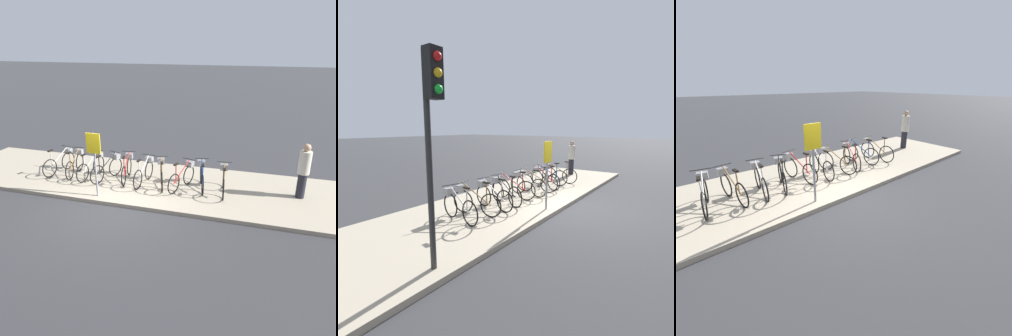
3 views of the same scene
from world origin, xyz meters
The scene contains 14 objects.
ground_plane centered at (0.00, 0.00, 0.00)m, with size 120.00×120.00×0.00m, color #38383A.
sidewalk centered at (0.00, 1.79, 0.06)m, with size 13.69×3.58×0.12m.
parked_bicycle_0 centered at (-2.86, 1.69, 0.54)m, with size 0.49×1.51×0.94m.
parked_bicycle_1 centered at (-2.27, 1.69, 0.54)m, with size 0.46×1.52×0.94m.
parked_bicycle_2 centered at (-1.58, 1.63, 0.54)m, with size 0.46×1.52×0.94m.
parked_bicycle_3 centered at (-0.97, 1.62, 0.54)m, with size 0.60×1.48×0.94m.
parked_bicycle_4 centered at (-0.36, 1.79, 0.54)m, with size 0.48×1.51×0.94m.
parked_bicycle_5 centered at (0.34, 1.63, 0.54)m, with size 0.46×1.53×0.94m.
parked_bicycle_6 centered at (0.92, 1.62, 0.54)m, with size 0.63×1.46×0.94m.
parked_bicycle_7 centered at (1.64, 1.62, 0.54)m, with size 0.62×1.47×0.94m.
parked_bicycle_8 centered at (2.21, 1.79, 0.54)m, with size 0.53×1.50×0.94m.
parked_bicycle_9 centered at (2.92, 1.64, 0.54)m, with size 0.46×1.53×0.94m.
pedestrian centered at (5.19, 1.93, 1.00)m, with size 0.34×0.34×1.68m.
sign_post centered at (-0.71, 0.29, 1.47)m, with size 0.44×0.07×1.97m.
Camera 1 is at (3.89, -7.73, 4.54)m, focal length 35.00 mm.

